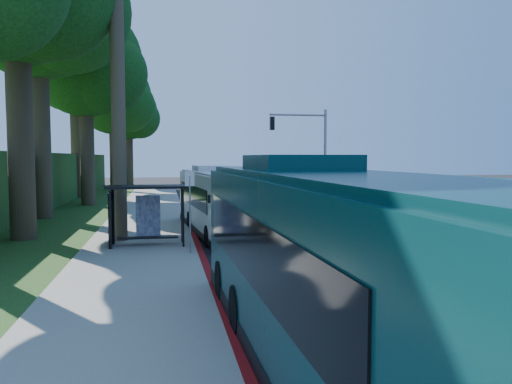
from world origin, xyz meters
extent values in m
plane|color=black|center=(0.00, 0.00, 0.00)|extent=(140.00, 140.00, 0.00)
cube|color=gray|center=(-7.30, 0.00, 0.06)|extent=(4.50, 70.00, 0.12)
cube|color=maroon|center=(-5.00, -4.00, 0.07)|extent=(0.25, 30.00, 0.13)
cube|color=#234719|center=(-13.00, 5.00, 0.03)|extent=(8.00, 70.00, 0.06)
cube|color=black|center=(-7.00, -3.00, 2.50)|extent=(3.20, 1.50, 0.10)
cube|color=black|center=(-8.45, -3.00, 1.20)|extent=(0.06, 1.30, 2.20)
cube|color=navy|center=(-7.00, -2.30, 1.25)|extent=(1.00, 0.12, 1.70)
cube|color=black|center=(-7.00, -3.10, 0.45)|extent=(2.40, 0.40, 0.06)
cube|color=black|center=(-8.40, -2.40, 1.20)|extent=(0.08, 0.08, 2.40)
cube|color=black|center=(-5.60, -2.40, 1.20)|extent=(0.08, 0.08, 2.40)
cube|color=black|center=(-8.40, -3.60, 1.20)|extent=(0.08, 0.08, 2.40)
cube|color=black|center=(-5.60, -3.60, 1.20)|extent=(0.08, 0.08, 2.40)
cylinder|color=gray|center=(-5.40, -5.00, 1.50)|extent=(0.06, 0.06, 3.00)
cube|color=white|center=(-5.40, -5.00, 2.90)|extent=(0.35, 0.04, 0.55)
cylinder|color=gray|center=(4.80, 10.00, 3.50)|extent=(0.20, 0.20, 7.00)
cylinder|color=gray|center=(2.80, 10.00, 6.60)|extent=(4.00, 0.14, 0.14)
cube|color=black|center=(1.00, 10.00, 6.00)|extent=(0.30, 0.30, 0.90)
cube|color=black|center=(4.55, 10.00, 2.60)|extent=(0.25, 0.25, 0.35)
cylinder|color=#4C3F2D|center=(-8.20, -1.50, 6.50)|extent=(0.60, 0.60, 13.00)
cylinder|color=#382B1E|center=(-12.50, 0.00, 5.25)|extent=(1.10, 1.10, 10.50)
cylinder|color=#382B1E|center=(-13.50, 8.00, 5.95)|extent=(1.18, 1.18, 11.90)
sphere|color=#12350E|center=(-11.50, 6.50, 11.90)|extent=(7.00, 7.00, 7.00)
sphere|color=#12350E|center=(-15.25, 9.75, 12.24)|extent=(6.50, 6.50, 6.50)
cylinder|color=#382B1E|center=(-12.00, 16.00, 4.90)|extent=(1.06, 1.06, 9.80)
sphere|color=#12350E|center=(-12.00, 16.00, 10.92)|extent=(8.40, 8.40, 8.40)
sphere|color=#12350E|center=(-10.32, 14.74, 9.80)|extent=(5.88, 5.88, 5.88)
sphere|color=#12350E|center=(-13.47, 17.47, 10.08)|extent=(5.46, 5.46, 5.46)
cylinder|color=#382B1E|center=(-14.00, 24.00, 5.60)|extent=(1.14, 1.14, 11.20)
sphere|color=#12350E|center=(-14.00, 24.00, 12.48)|extent=(9.60, 9.60, 9.60)
sphere|color=#12350E|center=(-12.08, 22.56, 11.20)|extent=(6.72, 6.72, 6.72)
sphere|color=#12350E|center=(-15.68, 25.68, 11.52)|extent=(6.24, 6.24, 6.24)
cylinder|color=#382B1E|center=(-11.50, 32.00, 4.55)|extent=(1.02, 1.02, 9.10)
sphere|color=#12350E|center=(-11.50, 32.00, 10.14)|extent=(8.00, 8.00, 8.00)
sphere|color=#12350E|center=(-9.90, 30.80, 9.10)|extent=(5.60, 5.60, 5.60)
sphere|color=#12350E|center=(-12.90, 33.40, 9.36)|extent=(5.20, 5.20, 5.20)
cylinder|color=#382B1E|center=(-10.50, 40.00, 4.20)|extent=(0.98, 0.98, 8.40)
sphere|color=#12350E|center=(-10.50, 40.00, 9.36)|extent=(7.00, 7.00, 7.00)
sphere|color=#12350E|center=(-9.10, 38.95, 8.40)|extent=(4.90, 4.90, 4.90)
sphere|color=#12350E|center=(-11.72, 41.23, 8.64)|extent=(4.55, 4.55, 4.55)
cube|color=silver|center=(-3.80, 0.35, 1.61)|extent=(3.22, 11.03, 2.58)
cube|color=black|center=(-3.80, 0.35, 0.27)|extent=(3.25, 11.09, 0.32)
cube|color=black|center=(-3.84, 0.80, 1.86)|extent=(3.08, 8.65, 1.00)
cube|color=black|center=(-3.34, -5.02, 1.81)|extent=(2.04, 0.28, 1.27)
cube|color=black|center=(-4.26, 5.72, 1.90)|extent=(1.85, 0.26, 0.91)
cube|color=#19E533|center=(-3.34, -5.03, 2.67)|extent=(1.50, 0.22, 0.25)
cube|color=silver|center=(-3.80, 0.35, 2.95)|extent=(2.99, 10.47, 0.11)
cube|color=silver|center=(-3.95, 2.16, 3.10)|extent=(1.80, 2.39, 0.32)
cylinder|color=black|center=(-4.55, -3.21, 0.45)|extent=(0.35, 0.93, 0.91)
cylinder|color=black|center=(-2.46, -3.03, 0.45)|extent=(0.35, 0.93, 0.91)
cylinder|color=black|center=(-5.19, 4.38, 0.45)|extent=(0.35, 0.93, 0.91)
cylinder|color=black|center=(-3.11, 4.56, 0.45)|extent=(0.35, 0.93, 0.91)
cube|color=#093133|center=(-3.58, -15.68, 1.85)|extent=(2.90, 12.53, 2.96)
cube|color=black|center=(-3.58, -15.68, 0.31)|extent=(2.93, 12.59, 0.36)
cube|color=black|center=(-3.59, -15.16, 2.13)|extent=(2.91, 9.78, 1.14)
cube|color=black|center=(-3.71, -9.50, 2.18)|extent=(2.12, 0.17, 1.04)
cube|color=#093133|center=(-3.58, -15.68, 3.38)|extent=(2.68, 11.90, 0.12)
cube|color=#093133|center=(-3.63, -13.60, 3.56)|extent=(1.91, 2.64, 0.36)
cylinder|color=black|center=(-4.88, -10.97, 0.52)|extent=(0.33, 1.05, 1.04)
cylinder|color=black|center=(-2.48, -10.92, 0.52)|extent=(0.33, 1.05, 1.04)
imported|color=silver|center=(1.21, 6.76, 0.80)|extent=(2.85, 5.85, 1.60)
camera|label=1|loc=(-6.35, -23.51, 3.69)|focal=35.00mm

